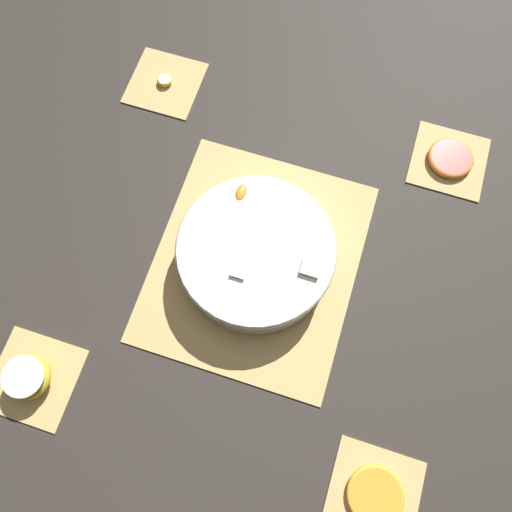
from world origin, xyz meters
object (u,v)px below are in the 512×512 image
Objects in this scene: apple_half at (28,377)px; fruit_salad_bowl at (257,253)px; banana_coin_single at (165,80)px; orange_slice_whole at (375,495)px; grapefruit_slice at (451,158)px.

fruit_salad_bowl is at bearing 136.52° from apple_half.
apple_half reaches higher than banana_coin_single.
banana_coin_single is at bearing -136.28° from fruit_salad_bowl.
apple_half reaches higher than orange_slice_whole.
orange_slice_whole is 0.60m from grapefruit_slice.
orange_slice_whole is 3.00× the size of banana_coin_single.
grapefruit_slice is at bearing 136.47° from apple_half.
fruit_salad_bowl is 0.42m from grapefruit_slice.
apple_half is at bearing -90.00° from orange_slice_whole.
fruit_salad_bowl is at bearing 43.72° from banana_coin_single.
banana_coin_single is 0.57m from grapefruit_slice.
grapefruit_slice is (-0.60, 0.00, 0.00)m from orange_slice_whole.
fruit_salad_bowl is 3.63× the size of apple_half.
orange_slice_whole is 1.04× the size of grapefruit_slice.
fruit_salad_bowl is 0.42m from orange_slice_whole.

